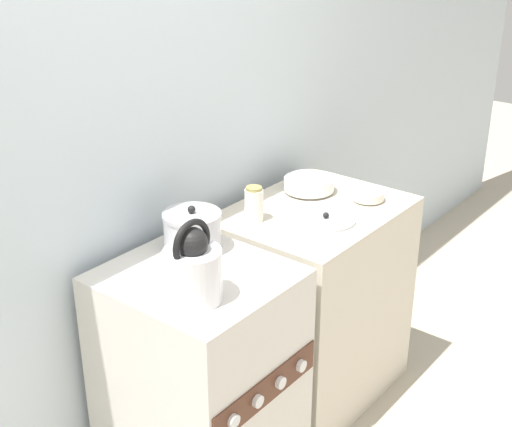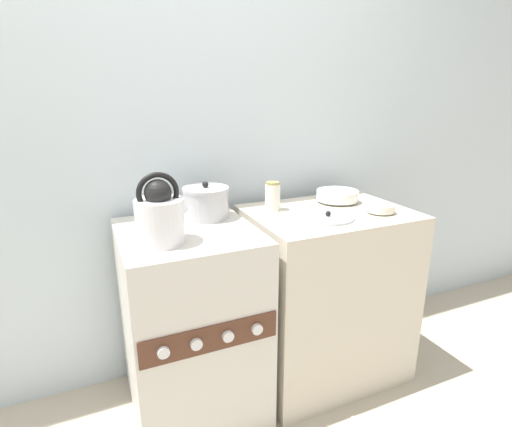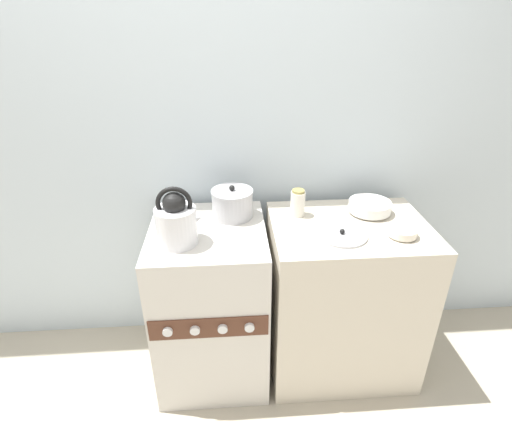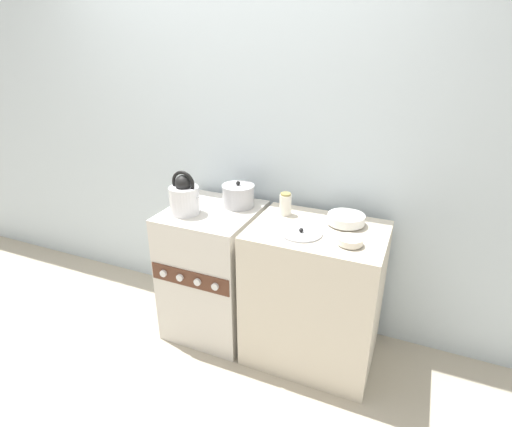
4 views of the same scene
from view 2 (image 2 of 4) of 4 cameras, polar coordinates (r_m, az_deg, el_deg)
wall_back at (r=1.95m, az=-13.13°, el=11.44°), size 7.00×0.06×2.50m
stove at (r=1.86m, az=-9.15°, el=-15.18°), size 0.55×0.62×0.88m
counter at (r=2.10m, az=9.79°, el=-11.18°), size 0.76×0.58×0.88m
kettle at (r=1.52m, az=-13.56°, el=-0.29°), size 0.22×0.18×0.27m
cooking_pot at (r=1.81m, az=-7.15°, el=1.56°), size 0.21×0.21×0.17m
enamel_bowl at (r=2.10m, az=11.54°, el=2.55°), size 0.21×0.21×0.06m
small_ceramic_bowl at (r=1.96m, az=17.35°, el=0.76°), size 0.13×0.13×0.04m
storage_jar at (r=1.90m, az=2.39°, el=2.44°), size 0.07×0.07×0.14m
loose_pot_lid at (r=1.82m, az=10.24°, el=-0.51°), size 0.23×0.23×0.03m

